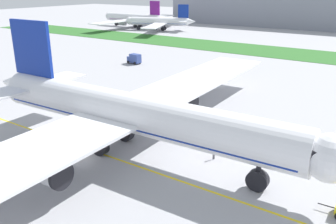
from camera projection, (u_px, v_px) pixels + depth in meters
ground_plane at (83, 158)px, 51.20m from camera, size 600.00×600.00×0.00m
apron_taxi_line at (96, 152)px, 53.17m from camera, size 280.00×0.36×0.01m
grass_median_strip at (290, 53)px, 128.05m from camera, size 320.00×24.00×0.10m
airliner_foreground at (128, 113)px, 51.14m from camera, size 58.57×93.62×18.03m
ground_crew_wingwalker_port at (214, 153)px, 50.64m from camera, size 0.39×0.54×1.65m
service_truck_baggage_loader at (134, 59)px, 111.16m from camera, size 4.75×2.85×3.04m
parked_airliner_far_left at (135, 18)px, 204.37m from camera, size 43.12×67.89×14.64m
parked_airliner_far_centre at (160, 22)px, 189.49m from camera, size 35.64×56.92×13.43m
terminal_building at (267, 10)px, 208.88m from camera, size 117.75×20.00×18.00m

